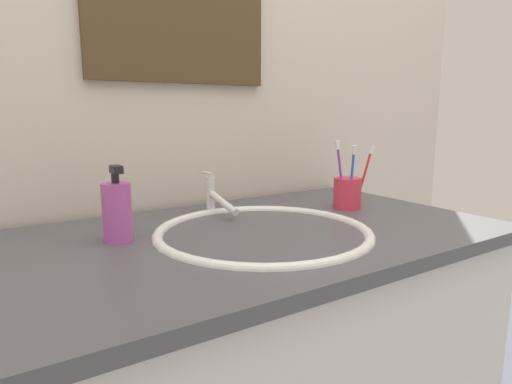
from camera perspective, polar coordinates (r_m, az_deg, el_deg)
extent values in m
cube|color=beige|center=(1.31, -10.17, 13.20)|extent=(2.40, 0.04, 2.40)
cube|color=#4C4C51|center=(1.01, -1.06, -6.04)|extent=(1.20, 0.67, 0.03)
ellipsoid|color=white|center=(1.01, 0.94, -7.70)|extent=(0.44, 0.44, 0.09)
torus|color=white|center=(1.00, 0.95, -5.33)|extent=(0.50, 0.50, 0.02)
cylinder|color=#595B60|center=(1.03, 0.93, -9.80)|extent=(0.03, 0.03, 0.01)
cylinder|color=silver|center=(1.21, -5.92, -0.29)|extent=(0.02, 0.02, 0.10)
cylinder|color=silver|center=(1.15, -4.36, -1.32)|extent=(0.02, 0.14, 0.05)
cylinder|color=silver|center=(1.21, -6.30, 2.47)|extent=(0.01, 0.05, 0.01)
cylinder|color=#D8334C|center=(1.28, 11.77, -0.12)|extent=(0.08, 0.08, 0.09)
cylinder|color=red|center=(1.28, 13.78, 1.78)|extent=(0.05, 0.03, 0.16)
cube|color=white|center=(1.28, 14.78, 5.34)|extent=(0.02, 0.01, 0.03)
cylinder|color=blue|center=(1.25, 12.29, 1.67)|extent=(0.02, 0.03, 0.16)
cube|color=white|center=(1.23, 12.63, 5.36)|extent=(0.01, 0.02, 0.03)
cylinder|color=purple|center=(1.25, 10.97, 2.03)|extent=(0.04, 0.01, 0.18)
cube|color=white|center=(1.23, 10.54, 6.02)|extent=(0.02, 0.01, 0.03)
cylinder|color=#B24CA5|center=(0.97, -17.59, -2.55)|extent=(0.06, 0.06, 0.13)
cylinder|color=black|center=(0.96, -17.83, 1.70)|extent=(0.02, 0.02, 0.02)
cube|color=black|center=(0.94, -17.70, 2.82)|extent=(0.02, 0.04, 0.02)
cube|color=#4C381E|center=(1.31, -9.95, 23.25)|extent=(0.52, 0.02, 0.43)
cube|color=#B2BCC6|center=(1.31, -9.91, 23.27)|extent=(0.48, 0.01, 0.39)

